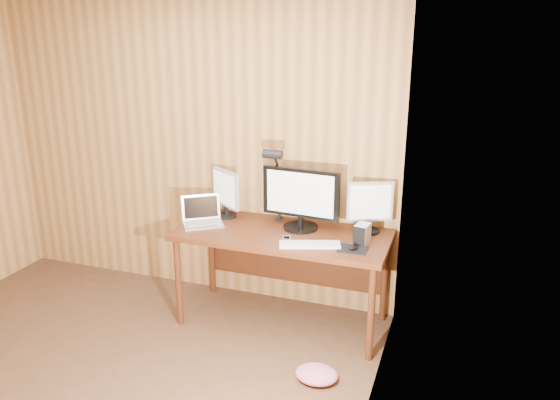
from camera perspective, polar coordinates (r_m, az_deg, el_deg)
The scene contains 14 objects.
room_shell at distance 3.09m, azimuth -26.91°, elevation -2.63°, with size 4.00×4.00×4.00m.
desk at distance 4.20m, azimuth 0.55°, elevation -4.62°, with size 1.60×0.70×0.75m.
monitor_center at distance 4.09m, azimuth 2.18°, elevation 0.23°, with size 0.60×0.26×0.47m.
monitor_left at distance 4.37m, azimuth -5.70°, elevation 0.80°, with size 0.30×0.21×0.39m.
monitor_right at distance 4.07m, azimuth 9.35°, elevation -0.61°, with size 0.33×0.17×0.39m.
laptop at distance 4.30m, azimuth -8.13°, elevation -1.74°, with size 0.38×0.36×0.21m.
keyboard at distance 3.85m, azimuth 3.13°, elevation -4.65°, with size 0.45×0.26×0.02m.
mousepad at distance 3.82m, azimuth 7.62°, elevation -5.11°, with size 0.20×0.17×0.00m, color black.
mouse at distance 3.81m, azimuth 7.63°, elevation -4.84°, with size 0.06×0.10×0.04m, color black.
hard_drive at distance 3.91m, azimuth 8.59°, elevation -3.52°, with size 0.11×0.14×0.14m.
phone at distance 3.95m, azimuth 0.69°, elevation -4.06°, with size 0.09×0.12×0.01m.
speaker at distance 3.99m, azimuth 8.01°, elevation -3.18°, with size 0.05×0.05×0.12m, color black.
desk_lamp at distance 4.16m, azimuth -0.45°, elevation 2.70°, with size 0.15×0.21×0.64m.
fabric_pile at distance 3.76m, azimuth 3.84°, elevation -17.73°, with size 0.28×0.23×0.09m, color #C86082, non-canonical shape.
Camera 1 is at (2.17, -1.98, 2.22)m, focal length 35.00 mm.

